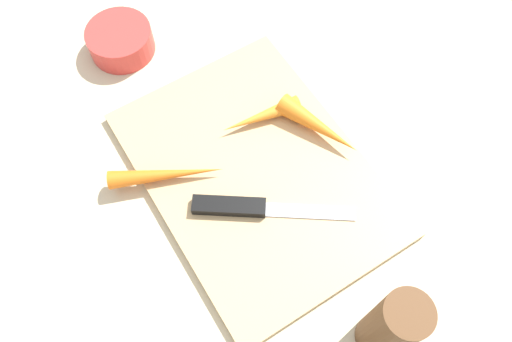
{
  "coord_description": "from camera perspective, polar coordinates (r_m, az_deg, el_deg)",
  "views": [
    {
      "loc": [
        -0.24,
        0.15,
        0.59
      ],
      "look_at": [
        0.0,
        0.0,
        0.01
      ],
      "focal_mm": 35.64,
      "sensor_mm": 36.0,
      "label": 1
    }
  ],
  "objects": [
    {
      "name": "carrot_medium",
      "position": [
        0.67,
        7.04,
        4.99
      ],
      "size": [
        0.12,
        0.07,
        0.03
      ],
      "primitive_type": "cone",
      "rotation": [
        0.0,
        1.57,
        3.5
      ],
      "color": "orange",
      "rests_on": "cutting_board"
    },
    {
      "name": "small_bowl",
      "position": [
        0.78,
        -14.96,
        13.95
      ],
      "size": [
        0.09,
        0.09,
        0.04
      ],
      "primitive_type": "cylinder",
      "color": "red",
      "rests_on": "ground_plane"
    },
    {
      "name": "carrot_shortest",
      "position": [
        0.67,
        0.56,
        6.12
      ],
      "size": [
        0.04,
        0.11,
        0.02
      ],
      "primitive_type": "cone",
      "rotation": [
        0.0,
        1.57,
        1.41
      ],
      "color": "orange",
      "rests_on": "cutting_board"
    },
    {
      "name": "cutting_board",
      "position": [
        0.65,
        -0.0,
        -0.23
      ],
      "size": [
        0.36,
        0.26,
        0.01
      ],
      "primitive_type": "cube",
      "color": "tan",
      "rests_on": "ground_plane"
    },
    {
      "name": "pepper_grinder",
      "position": [
        0.55,
        14.9,
        -16.5
      ],
      "size": [
        0.05,
        0.05,
        0.14
      ],
      "primitive_type": "cylinder",
      "color": "brown",
      "rests_on": "ground_plane"
    },
    {
      "name": "ground_plane",
      "position": [
        0.66,
        -0.0,
        -0.46
      ],
      "size": [
        1.4,
        1.4,
        0.0
      ],
      "primitive_type": "plane",
      "color": "#C6B793"
    },
    {
      "name": "carrot_longest",
      "position": [
        0.64,
        -10.03,
        -0.4
      ],
      "size": [
        0.08,
        0.14,
        0.02
      ],
      "primitive_type": "cone",
      "rotation": [
        0.0,
        1.57,
        4.26
      ],
      "color": "orange",
      "rests_on": "cutting_board"
    },
    {
      "name": "knife",
      "position": [
        0.62,
        -1.83,
        -4.05
      ],
      "size": [
        0.13,
        0.18,
        0.01
      ],
      "rotation": [
        0.0,
        0.0,
        4.1
      ],
      "color": "#B7B7BC",
      "rests_on": "cutting_board"
    }
  ]
}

